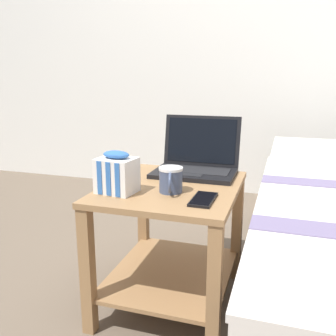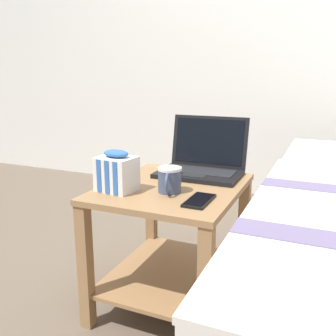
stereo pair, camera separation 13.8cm
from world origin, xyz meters
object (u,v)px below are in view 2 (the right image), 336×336
mug_front_left (170,179)px  snack_bag (117,172)px  laptop (202,163)px  cell_phone (199,200)px

mug_front_left → snack_bag: snack_bag is taller
laptop → snack_bag: size_ratio=2.24×
snack_bag → cell_phone: snack_bag is taller
laptop → snack_bag: bearing=-120.5°
mug_front_left → snack_bag: size_ratio=0.82×
laptop → cell_phone: laptop is taller
laptop → snack_bag: 0.42m
laptop → mug_front_left: size_ratio=2.72×
mug_front_left → cell_phone: 0.15m
snack_bag → cell_phone: (0.32, 0.00, -0.06)m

